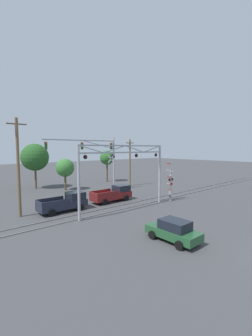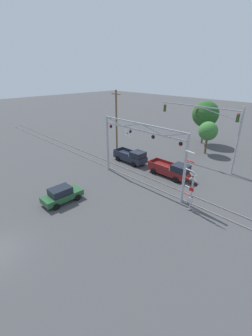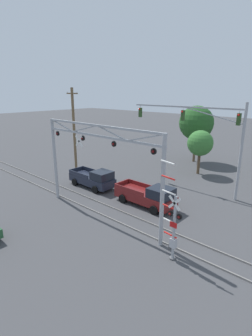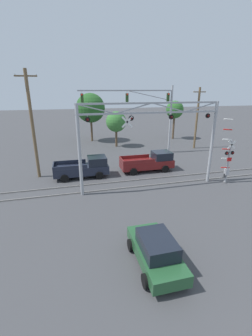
# 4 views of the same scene
# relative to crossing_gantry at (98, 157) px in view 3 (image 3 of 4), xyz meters

# --- Properties ---
(rail_track_near) EXTENTS (80.00, 0.08, 0.10)m
(rail_track_near) POSITION_rel_crossing_gantry_xyz_m (0.01, 0.28, -4.67)
(rail_track_near) COLOR gray
(rail_track_near) RESTS_ON ground_plane
(rail_track_far) EXTENTS (80.00, 0.08, 0.10)m
(rail_track_far) POSITION_rel_crossing_gantry_xyz_m (0.01, 1.72, -4.67)
(rail_track_far) COLOR gray
(rail_track_far) RESTS_ON ground_plane
(crossing_gantry) EXTENTS (11.51, 0.29, 7.03)m
(crossing_gantry) POSITION_rel_crossing_gantry_xyz_m (0.00, 0.00, 0.00)
(crossing_gantry) COLOR #9EA0A5
(crossing_gantry) RESTS_ON ground_plane
(crossing_signal_mast) EXTENTS (1.48, 0.35, 5.72)m
(crossing_signal_mast) POSITION_rel_crossing_gantry_xyz_m (6.91, -0.72, -2.71)
(crossing_signal_mast) COLOR #9EA0A5
(crossing_signal_mast) RESTS_ON ground_plane
(traffic_signal_span) EXTENTS (11.57, 0.39, 8.40)m
(traffic_signal_span) POSITION_rel_crossing_gantry_xyz_m (3.60, 10.23, 1.12)
(traffic_signal_span) COLOR #9EA0A5
(traffic_signal_span) RESTS_ON ground_plane
(pickup_truck_lead) EXTENTS (5.36, 2.12, 1.92)m
(pickup_truck_lead) POSITION_rel_crossing_gantry_xyz_m (1.51, 4.04, -3.80)
(pickup_truck_lead) COLOR maroon
(pickup_truck_lead) RESTS_ON ground_plane
(pickup_truck_following) EXTENTS (5.07, 2.12, 1.92)m
(pickup_truck_following) POSITION_rel_crossing_gantry_xyz_m (-5.10, 3.87, -3.80)
(pickup_truck_following) COLOR #1E2333
(pickup_truck_following) RESTS_ON ground_plane
(utility_pole_left) EXTENTS (1.80, 0.28, 9.58)m
(utility_pole_left) POSITION_rel_crossing_gantry_xyz_m (-9.35, 4.95, 0.22)
(utility_pole_left) COLOR brown
(utility_pole_left) RESTS_ON ground_plane
(background_tree_beyond_span) EXTENTS (4.47, 4.47, 7.43)m
(background_tree_beyond_span) POSITION_rel_crossing_gantry_xyz_m (-2.70, 19.61, 0.47)
(background_tree_beyond_span) COLOR brown
(background_tree_beyond_span) RESTS_ON ground_plane
(background_tree_far_left_verge) EXTENTS (2.89, 2.89, 5.04)m
(background_tree_far_left_verge) POSITION_rel_crossing_gantry_xyz_m (0.35, 15.01, -1.15)
(background_tree_far_left_verge) COLOR brown
(background_tree_far_left_verge) RESTS_ON ground_plane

